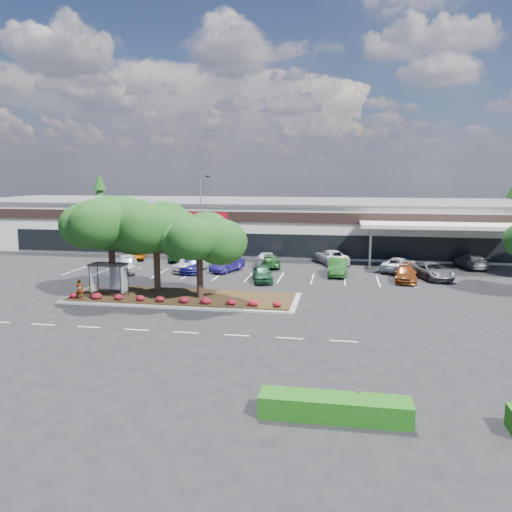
% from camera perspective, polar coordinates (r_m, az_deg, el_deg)
% --- Properties ---
extents(ground, '(160.00, 160.00, 0.00)m').
position_cam_1_polar(ground, '(35.16, -7.29, -6.61)').
color(ground, black).
rests_on(ground, ground).
extents(retail_store, '(80.40, 25.20, 6.25)m').
position_cam_1_polar(retail_store, '(67.27, 1.22, 3.76)').
color(retail_store, silver).
rests_on(retail_store, ground).
extents(landscape_island, '(18.00, 6.00, 0.26)m').
position_cam_1_polar(landscape_island, '(39.41, -8.37, -4.72)').
color(landscape_island, gray).
rests_on(landscape_island, ground).
extents(lane_markings, '(33.12, 20.06, 0.01)m').
position_cam_1_polar(lane_markings, '(44.96, -3.56, -3.05)').
color(lane_markings, silver).
rests_on(lane_markings, ground).
extents(shrub_row, '(17.00, 0.80, 0.50)m').
position_cam_1_polar(shrub_row, '(37.39, -9.39, -4.90)').
color(shrub_row, maroon).
rests_on(shrub_row, landscape_island).
extents(bus_shelter, '(2.75, 1.55, 2.59)m').
position_cam_1_polar(bus_shelter, '(40.06, -16.42, -1.58)').
color(bus_shelter, black).
rests_on(bus_shelter, landscape_island).
extents(island_tree_west, '(7.20, 7.20, 7.89)m').
position_cam_1_polar(island_tree_west, '(41.36, -16.21, 1.43)').
color(island_tree_west, '#193E10').
rests_on(island_tree_west, landscape_island).
extents(island_tree_mid, '(6.60, 6.60, 7.32)m').
position_cam_1_polar(island_tree_mid, '(40.63, -11.32, 1.08)').
color(island_tree_mid, '#193E10').
rests_on(island_tree_mid, landscape_island).
extents(island_tree_east, '(5.80, 5.80, 6.50)m').
position_cam_1_polar(island_tree_east, '(38.01, -6.48, 0.02)').
color(island_tree_east, '#193E10').
rests_on(island_tree_east, landscape_island).
extents(hedge_south_east, '(6.00, 1.30, 0.90)m').
position_cam_1_polar(hedge_south_east, '(20.89, 8.96, -16.73)').
color(hedge_south_east, '#17440D').
rests_on(hedge_south_east, ground).
extents(conifer_north_west, '(4.40, 4.40, 10.00)m').
position_cam_1_polar(conifer_north_west, '(88.09, -17.35, 5.85)').
color(conifer_north_west, '#193E10').
rests_on(conifer_north_west, ground).
extents(person_waiting, '(0.58, 0.40, 1.52)m').
position_cam_1_polar(person_waiting, '(40.09, -19.50, -3.60)').
color(person_waiting, '#594C47').
rests_on(person_waiting, landscape_island).
extents(light_pole, '(1.43, 0.51, 9.63)m').
position_cam_1_polar(light_pole, '(60.41, -6.23, 4.15)').
color(light_pole, gray).
rests_on(light_pole, ground).
extents(survey_stake, '(0.08, 0.14, 1.05)m').
position_cam_1_polar(survey_stake, '(21.26, 11.64, -15.65)').
color(survey_stake, tan).
rests_on(survey_stake, ground).
extents(car_0, '(3.51, 4.90, 1.55)m').
position_cam_1_polar(car_0, '(52.42, -14.52, -0.71)').
color(car_0, white).
rests_on(car_0, ground).
extents(car_1, '(3.21, 4.89, 1.55)m').
position_cam_1_polar(car_1, '(51.27, -14.50, -0.93)').
color(car_1, '#A3AAAE').
rests_on(car_1, ground).
extents(car_2, '(3.04, 5.83, 1.61)m').
position_cam_1_polar(car_2, '(50.83, -7.29, -0.76)').
color(car_2, silver).
rests_on(car_2, ground).
extents(car_3, '(2.77, 5.18, 1.43)m').
position_cam_1_polar(car_3, '(50.21, -7.33, -0.99)').
color(car_3, navy).
rests_on(car_3, ground).
extents(car_4, '(2.95, 4.60, 1.43)m').
position_cam_1_polar(car_4, '(50.06, -3.28, -0.96)').
color(car_4, navy).
rests_on(car_4, ground).
extents(car_5, '(2.67, 4.53, 1.45)m').
position_cam_1_polar(car_5, '(45.30, 0.74, -2.02)').
color(car_5, '#1F5130').
rests_on(car_5, ground).
extents(car_6, '(1.83, 4.84, 1.58)m').
position_cam_1_polar(car_6, '(48.73, 9.32, -1.26)').
color(car_6, '#1A4D19').
rests_on(car_6, ground).
extents(car_7, '(2.35, 4.87, 1.37)m').
position_cam_1_polar(car_7, '(47.32, 16.74, -1.97)').
color(car_7, '#662E0E').
rests_on(car_7, ground).
extents(car_8, '(4.06, 5.86, 1.49)m').
position_cam_1_polar(car_8, '(49.26, 19.44, -1.61)').
color(car_8, '#52535A').
rests_on(car_8, ground).
extents(car_9, '(2.67, 4.55, 1.42)m').
position_cam_1_polar(car_9, '(59.03, -13.25, 0.36)').
color(car_9, '#823404').
rests_on(car_9, ground).
extents(car_10, '(2.89, 5.17, 1.37)m').
position_cam_1_polar(car_10, '(56.84, -8.52, 0.14)').
color(car_10, '#1C5128').
rests_on(car_10, ground).
extents(car_11, '(2.38, 4.15, 1.33)m').
position_cam_1_polar(car_11, '(55.27, -6.82, -0.10)').
color(car_11, silver).
rests_on(car_11, ground).
extents(car_12, '(2.19, 4.94, 1.41)m').
position_cam_1_polar(car_12, '(53.46, 1.21, -0.31)').
color(car_12, '#B2B4BE').
rests_on(car_12, ground).
extents(car_13, '(3.08, 5.05, 1.37)m').
position_cam_1_polar(car_13, '(52.47, 1.55, -0.51)').
color(car_13, '#1E5520').
rests_on(car_13, ground).
extents(car_14, '(4.35, 6.02, 1.52)m').
position_cam_1_polar(car_14, '(54.96, 8.58, -0.08)').
color(car_14, silver).
rests_on(car_14, ground).
extents(car_16, '(4.19, 5.68, 1.43)m').
position_cam_1_polar(car_16, '(51.94, 16.01, -0.93)').
color(car_16, silver).
rests_on(car_16, ground).
extents(car_17, '(3.03, 5.47, 1.50)m').
position_cam_1_polar(car_17, '(56.40, 23.34, -0.52)').
color(car_17, '#53525A').
rests_on(car_17, ground).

